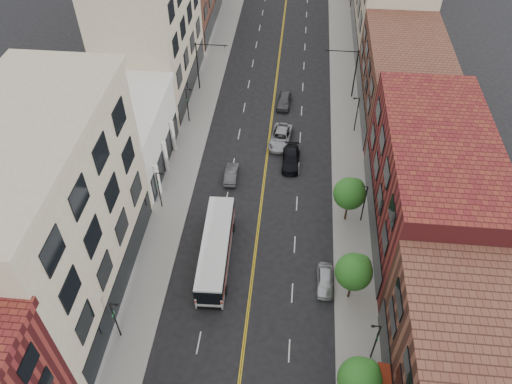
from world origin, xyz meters
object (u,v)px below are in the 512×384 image
(city_bus, at_px, (216,249))
(car_lane_c, at_px, (284,100))
(car_lane_behind, at_px, (231,174))
(car_parked_far, at_px, (325,281))
(car_lane_b, at_px, (281,137))
(car_lane_a, at_px, (291,159))

(city_bus, height_order, car_lane_c, city_bus)
(car_lane_behind, bearing_deg, car_parked_far, 126.28)
(car_parked_far, height_order, car_lane_behind, car_parked_far)
(city_bus, relative_size, car_lane_b, 2.12)
(car_lane_behind, bearing_deg, city_bus, 89.26)
(car_parked_far, relative_size, car_lane_behind, 1.01)
(car_lane_behind, bearing_deg, car_lane_a, -156.21)
(car_lane_a, relative_size, car_lane_c, 1.12)
(car_lane_a, xyz_separation_m, car_lane_c, (-1.50, 12.43, 0.03))
(car_lane_behind, distance_m, car_lane_c, 16.54)
(city_bus, height_order, car_lane_a, city_bus)
(car_parked_far, height_order, car_lane_a, car_lane_a)
(car_lane_b, xyz_separation_m, car_lane_c, (0.00, 8.34, -0.02))
(car_lane_behind, bearing_deg, car_lane_c, -110.22)
(car_parked_far, distance_m, car_lane_a, 17.97)
(car_lane_a, bearing_deg, city_bus, -113.43)
(car_lane_b, bearing_deg, car_lane_a, -63.65)
(car_lane_behind, relative_size, car_lane_a, 0.80)
(car_parked_far, bearing_deg, car_lane_c, 100.63)
(city_bus, relative_size, car_lane_c, 2.65)
(car_lane_behind, xyz_separation_m, car_lane_c, (5.39, 15.64, 0.10))
(city_bus, relative_size, car_lane_a, 2.36)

